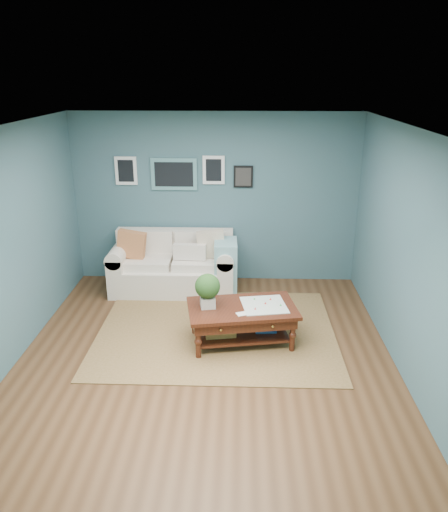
{
  "coord_description": "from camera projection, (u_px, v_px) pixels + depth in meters",
  "views": [
    {
      "loc": [
        0.4,
        -5.22,
        3.24
      ],
      "look_at": [
        0.19,
        1.0,
        0.95
      ],
      "focal_mm": 35.0,
      "sensor_mm": 36.0,
      "label": 1
    }
  ],
  "objects": [
    {
      "name": "area_rug",
      "position": [
        216.0,
        331.0,
        6.64
      ],
      "size": [
        3.11,
        2.49,
        0.01
      ],
      "primitive_type": "cube",
      "color": "brown",
      "rests_on": "ground"
    },
    {
      "name": "room_shell",
      "position": [
        203.0,
        250.0,
        5.61
      ],
      "size": [
        5.0,
        5.02,
        2.7
      ],
      "color": "brown",
      "rests_on": "ground"
    },
    {
      "name": "loveseat",
      "position": [
        179.0,
        265.0,
        7.81
      ],
      "size": [
        1.95,
        0.89,
        1.0
      ],
      "color": "beige",
      "rests_on": "ground"
    },
    {
      "name": "coffee_table",
      "position": [
        236.0,
        313.0,
        6.23
      ],
      "size": [
        1.45,
        0.99,
        0.94
      ],
      "rotation": [
        0.0,
        0.0,
        0.17
      ],
      "color": "black",
      "rests_on": "ground"
    }
  ]
}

